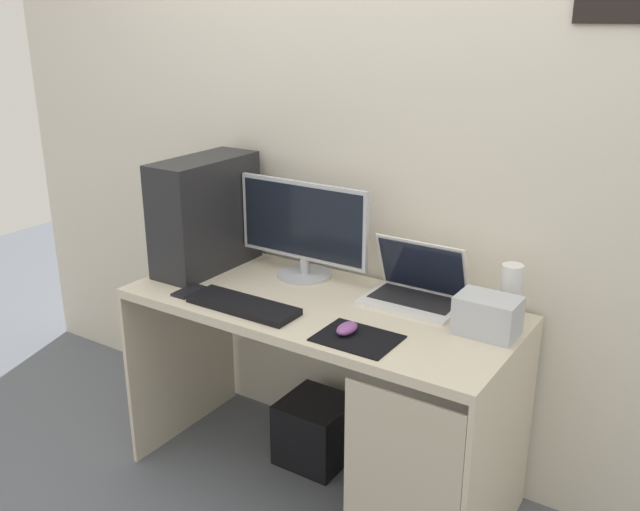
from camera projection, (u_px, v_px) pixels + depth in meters
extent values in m
plane|color=slate|center=(320.00, 480.00, 2.80)|extent=(8.00, 8.00, 0.00)
cube|color=beige|center=(372.00, 144.00, 2.66)|extent=(4.00, 0.04, 2.60)
cube|color=beige|center=(320.00, 306.00, 2.55)|extent=(1.44, 0.64, 0.03)
cube|color=beige|center=(183.00, 352.00, 3.05)|extent=(0.02, 0.64, 0.74)
cube|color=beige|center=(500.00, 461.00, 2.31)|extent=(0.02, 0.64, 0.74)
cube|color=beige|center=(400.00, 480.00, 2.16)|extent=(0.40, 0.01, 0.59)
cube|color=#232326|center=(206.00, 214.00, 2.82)|extent=(0.20, 0.47, 0.46)
cylinder|color=#B7BCC6|center=(304.00, 274.00, 2.79)|extent=(0.22, 0.22, 0.01)
cylinder|color=#B7BCC6|center=(304.00, 265.00, 2.78)|extent=(0.04, 0.04, 0.06)
cube|color=#B7BCC6|center=(303.00, 221.00, 2.71)|extent=(0.57, 0.02, 0.31)
cube|color=black|center=(301.00, 221.00, 2.71)|extent=(0.54, 0.00, 0.28)
cube|color=white|center=(412.00, 302.00, 2.53)|extent=(0.35, 0.24, 0.01)
cube|color=black|center=(414.00, 299.00, 2.54)|extent=(0.31, 0.16, 0.00)
cube|color=white|center=(422.00, 267.00, 2.55)|extent=(0.35, 0.09, 0.22)
cube|color=black|center=(422.00, 268.00, 2.55)|extent=(0.33, 0.08, 0.19)
cylinder|color=white|center=(511.00, 292.00, 2.38)|extent=(0.07, 0.07, 0.20)
cube|color=#B7BCC6|center=(487.00, 315.00, 2.28)|extent=(0.20, 0.14, 0.13)
cube|color=black|center=(243.00, 305.00, 2.49)|extent=(0.42, 0.14, 0.02)
cube|color=black|center=(357.00, 338.00, 2.26)|extent=(0.26, 0.20, 0.00)
ellipsoid|color=#8C4C99|center=(347.00, 328.00, 2.28)|extent=(0.06, 0.10, 0.03)
cube|color=black|center=(189.00, 291.00, 2.63)|extent=(0.07, 0.13, 0.01)
cube|color=black|center=(316.00, 430.00, 2.90)|extent=(0.27, 0.27, 0.27)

